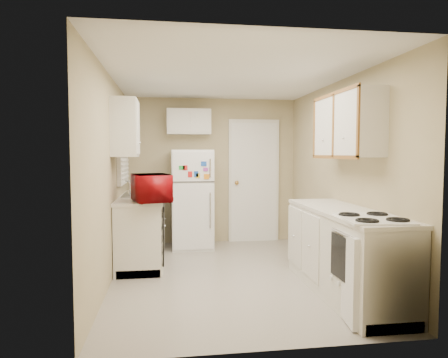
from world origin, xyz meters
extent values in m
plane|color=#B6AEA3|center=(0.00, 0.00, 0.00)|extent=(3.80, 3.80, 0.00)
plane|color=white|center=(0.00, 0.00, 2.40)|extent=(3.80, 3.80, 0.00)
plane|color=tan|center=(-1.40, 0.00, 1.20)|extent=(3.80, 3.80, 0.00)
plane|color=tan|center=(1.40, 0.00, 1.20)|extent=(3.80, 3.80, 0.00)
plane|color=tan|center=(0.00, 1.90, 1.20)|extent=(2.80, 2.80, 0.00)
plane|color=tan|center=(0.00, -1.90, 1.20)|extent=(2.80, 2.80, 0.00)
cube|color=silver|center=(-1.10, 0.90, 0.45)|extent=(0.60, 1.80, 0.90)
cube|color=black|center=(-0.81, 0.30, 0.49)|extent=(0.03, 0.58, 0.72)
cube|color=gray|center=(-1.10, 1.05, 0.86)|extent=(0.54, 0.74, 0.16)
imported|color=#A0070C|center=(-0.94, 0.20, 1.05)|extent=(0.67, 0.48, 0.40)
imported|color=silver|center=(-1.15, 1.45, 1.00)|extent=(0.12, 0.12, 0.21)
cube|color=silver|center=(-1.36, 1.05, 1.60)|extent=(0.10, 0.98, 1.08)
cube|color=silver|center=(-1.25, 0.22, 1.80)|extent=(0.30, 0.45, 0.70)
cube|color=white|center=(-0.37, 1.52, 0.77)|extent=(0.64, 0.63, 1.55)
cube|color=silver|center=(-0.40, 1.75, 2.00)|extent=(0.70, 0.30, 0.40)
cube|color=white|center=(0.70, 1.86, 1.02)|extent=(0.86, 0.06, 2.08)
cube|color=silver|center=(1.10, -0.80, 0.45)|extent=(0.60, 2.00, 0.90)
cube|color=white|center=(1.07, -1.43, 0.40)|extent=(0.62, 0.72, 0.80)
cube|color=silver|center=(1.25, -0.50, 1.80)|extent=(0.30, 1.20, 0.70)
camera|label=1|loc=(-0.74, -4.75, 1.49)|focal=32.00mm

